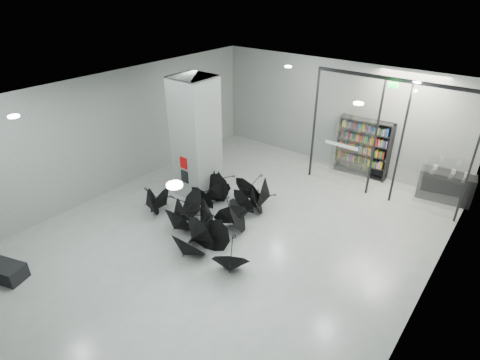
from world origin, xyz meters
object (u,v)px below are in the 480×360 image
Objects in this scene: bench at (1,270)px; shop_counter at (445,186)px; bookshelf at (363,148)px; umbrella_cluster at (212,214)px; column at (196,138)px.

bench is 13.27m from shop_counter.
umbrella_cluster is at bearing -114.48° from bookshelf.
bench is (-0.94, -6.13, -1.80)m from column.
umbrella_cluster is at bearing -139.70° from shop_counter.
bench is 0.77× the size of shop_counter.
bookshelf is at bearing 48.19° from bench.
bench is 0.59× the size of bookshelf.
umbrella_cluster reaches higher than bench.
shop_counter is at bearing -5.56° from bookshelf.
column is 8.37m from shop_counter.
bench is at bearing -133.68° from shop_counter.
shop_counter is 0.33× the size of umbrella_cluster.
column is at bearing 145.29° from umbrella_cluster.
column is 1.87× the size of bookshelf.
shop_counter is (7.72, 10.80, 0.29)m from bench.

